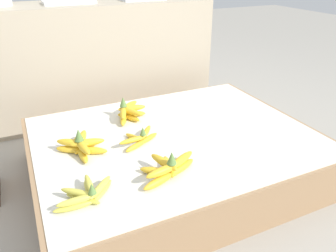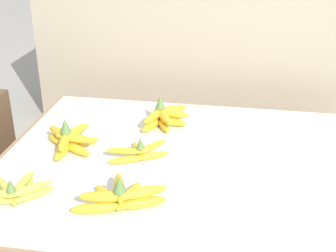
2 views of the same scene
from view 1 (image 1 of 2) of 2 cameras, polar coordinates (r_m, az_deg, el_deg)
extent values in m
plane|color=gray|center=(1.61, 1.18, -8.14)|extent=(10.00, 10.00, 0.00)
cube|color=#997551|center=(1.56, 1.22, -5.02)|extent=(1.27, 0.98, 0.21)
cube|color=silver|center=(1.50, 1.25, -1.60)|extent=(1.23, 0.95, 0.00)
cube|color=tan|center=(2.22, -11.92, 11.34)|extent=(1.42, 0.44, 0.70)
ellipsoid|color=gold|center=(1.16, -11.39, -11.01)|extent=(0.11, 0.11, 0.02)
ellipsoid|color=gold|center=(1.17, -13.53, -10.94)|extent=(0.02, 0.13, 0.02)
ellipsoid|color=gold|center=(1.14, -14.59, -12.14)|extent=(0.11, 0.11, 0.02)
ellipsoid|color=gold|center=(1.12, -16.09, -13.34)|extent=(0.13, 0.03, 0.02)
ellipsoid|color=gold|center=(1.14, -11.69, -10.38)|extent=(0.11, 0.11, 0.02)
ellipsoid|color=gold|center=(1.16, -13.53, -10.02)|extent=(0.03, 0.13, 0.02)
ellipsoid|color=gold|center=(1.13, -15.33, -11.18)|extent=(0.11, 0.10, 0.02)
ellipsoid|color=gold|center=(1.10, -15.57, -12.37)|extent=(0.13, 0.02, 0.02)
cone|color=#5B7F3D|center=(1.09, -13.11, -10.53)|extent=(0.03, 0.03, 0.04)
ellipsoid|color=gold|center=(1.25, 2.34, -7.20)|extent=(0.14, 0.09, 0.03)
ellipsoid|color=gold|center=(1.25, 0.11, -7.06)|extent=(0.06, 0.15, 0.03)
ellipsoid|color=gold|center=(1.22, -1.74, -7.96)|extent=(0.13, 0.12, 0.03)
ellipsoid|color=gold|center=(1.18, -1.57, -9.55)|extent=(0.14, 0.07, 0.03)
ellipsoid|color=gold|center=(1.24, 2.32, -5.90)|extent=(0.14, 0.09, 0.03)
ellipsoid|color=gold|center=(1.22, -0.72, -6.33)|extent=(0.07, 0.14, 0.03)
ellipsoid|color=gold|center=(1.18, -0.89, -7.78)|extent=(0.15, 0.06, 0.03)
cone|color=#5B7F3D|center=(1.17, 0.66, -5.57)|extent=(0.04, 0.04, 0.05)
ellipsoid|color=gold|center=(1.37, -14.67, -4.75)|extent=(0.03, 0.14, 0.03)
ellipsoid|color=gold|center=(1.39, -13.33, -4.18)|extent=(0.14, 0.10, 0.03)
ellipsoid|color=gold|center=(1.42, -13.86, -3.44)|extent=(0.14, 0.10, 0.03)
ellipsoid|color=gold|center=(1.44, -15.29, -3.25)|extent=(0.03, 0.14, 0.03)
ellipsoid|color=gold|center=(1.41, -16.31, -3.95)|extent=(0.13, 0.10, 0.03)
ellipsoid|color=gold|center=(1.36, -14.67, -3.48)|extent=(0.05, 0.14, 0.03)
ellipsoid|color=gold|center=(1.38, -13.89, -2.81)|extent=(0.14, 0.05, 0.03)
ellipsoid|color=gold|center=(1.42, -14.80, -2.13)|extent=(0.08, 0.14, 0.03)
ellipsoid|color=gold|center=(1.40, -16.27, -2.83)|extent=(0.13, 0.11, 0.03)
cone|color=#5B7F3D|center=(1.37, -15.30, -1.49)|extent=(0.04, 0.04, 0.05)
ellipsoid|color=gold|center=(1.45, -3.49, -2.23)|extent=(0.12, 0.08, 0.02)
ellipsoid|color=gold|center=(1.46, -5.69, -2.12)|extent=(0.07, 0.12, 0.02)
ellipsoid|color=gold|center=(1.40, -5.56, -3.44)|extent=(0.12, 0.07, 0.02)
ellipsoid|color=gold|center=(1.45, -3.82, -1.03)|extent=(0.09, 0.11, 0.02)
ellipsoid|color=gold|center=(1.40, -6.18, -2.44)|extent=(0.12, 0.04, 0.02)
cone|color=#5B7F3D|center=(1.40, -4.38, -0.86)|extent=(0.03, 0.03, 0.04)
ellipsoid|color=gold|center=(1.63, -7.78, 1.23)|extent=(0.08, 0.14, 0.03)
ellipsoid|color=gold|center=(1.65, -6.74, 1.62)|extent=(0.09, 0.14, 0.03)
ellipsoid|color=gold|center=(1.68, -6.37, 2.08)|extent=(0.14, 0.07, 0.03)
ellipsoid|color=gold|center=(1.70, -6.92, 2.44)|extent=(0.13, 0.10, 0.03)
ellipsoid|color=gold|center=(1.63, -7.79, 2.37)|extent=(0.08, 0.14, 0.03)
ellipsoid|color=gold|center=(1.63, -6.51, 2.55)|extent=(0.09, 0.14, 0.03)
ellipsoid|color=gold|center=(1.67, -6.32, 3.12)|extent=(0.14, 0.05, 0.03)
ellipsoid|color=gold|center=(1.69, -6.89, 3.46)|extent=(0.13, 0.11, 0.03)
cone|color=#5B7F3D|center=(1.65, -7.83, 4.21)|extent=(0.04, 0.04, 0.05)
cube|color=white|center=(2.10, -16.86, 19.98)|extent=(0.29, 0.17, 0.02)
camera|label=2|loc=(0.74, 76.72, 9.46)|focal=50.00mm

